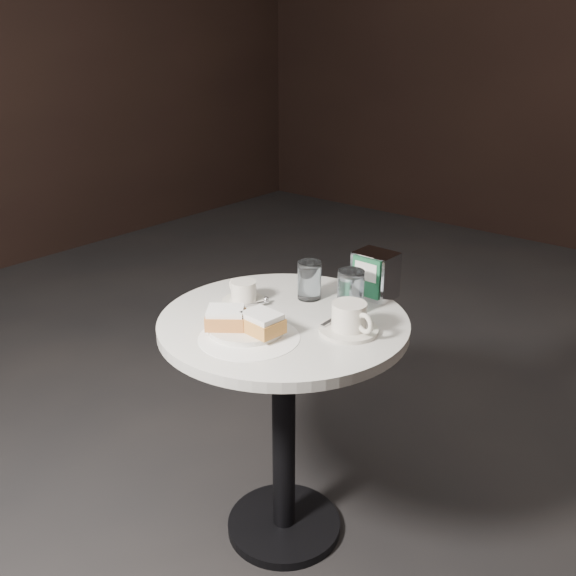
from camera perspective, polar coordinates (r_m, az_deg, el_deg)
The scene contains 9 objects.
ground at distance 2.21m, azimuth -0.35°, elevation -20.54°, with size 7.00×7.00×0.00m, color black.
cafe_table at distance 1.88m, azimuth -0.39°, elevation -8.20°, with size 0.70×0.70×0.74m.
sugar_spill at distance 1.68m, azimuth -3.48°, elevation -4.40°, with size 0.27×0.27×0.00m, color white.
beignet_plate at distance 1.70m, azimuth -3.85°, elevation -3.17°, with size 0.26×0.26×0.07m.
coffee_cup_left at distance 1.88m, azimuth -3.97°, elevation -0.48°, with size 0.15×0.15×0.07m.
coffee_cup_right at distance 1.70m, azimuth 5.48°, elevation -2.83°, with size 0.19×0.19×0.08m.
water_glass_left at distance 1.90m, azimuth 1.91°, elevation 0.65°, with size 0.07×0.07×0.11m.
water_glass_right at distance 1.82m, azimuth 5.59°, elevation -0.33°, with size 0.10×0.10×0.12m.
napkin_dispenser at distance 1.92m, azimuth 7.75°, elevation 1.18°, with size 0.12×0.10×0.14m.
Camera 1 is at (1.04, -1.24, 1.50)m, focal length 40.00 mm.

